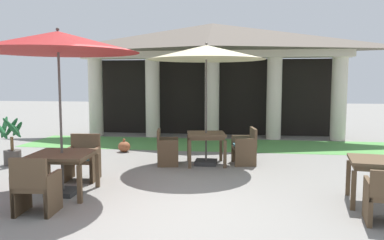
{
  "coord_description": "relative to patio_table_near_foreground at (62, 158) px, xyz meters",
  "views": [
    {
      "loc": [
        1.12,
        -5.49,
        1.97
      ],
      "look_at": [
        0.03,
        2.4,
        1.16
      ],
      "focal_mm": 35.53,
      "sensor_mm": 36.0,
      "label": 1
    }
  ],
  "objects": [
    {
      "name": "patio_chair_mid_left_east",
      "position": [
        3.17,
        2.9,
        -0.23
      ],
      "size": [
        0.61,
        0.71,
        0.87
      ],
      "rotation": [
        0.0,
        0.0,
        -4.54
      ],
      "color": "brown",
      "rests_on": "ground"
    },
    {
      "name": "background_pavilion",
      "position": [
        2.01,
        7.21,
        2.37
      ],
      "size": [
        9.71,
        2.92,
        3.95
      ],
      "color": "beige",
      "rests_on": "ground"
    },
    {
      "name": "patio_chair_near_foreground_south",
      "position": [
        0.08,
        -1.0,
        -0.24
      ],
      "size": [
        0.6,
        0.58,
        0.89
      ],
      "rotation": [
        0.0,
        0.0,
        0.08
      ],
      "color": "brown",
      "rests_on": "ground"
    },
    {
      "name": "patio_table_near_foreground",
      "position": [
        0.0,
        0.0,
        0.0
      ],
      "size": [
        1.09,
        1.09,
        0.73
      ],
      "rotation": [
        0.0,
        0.0,
        0.08
      ],
      "color": "brown",
      "rests_on": "ground"
    },
    {
      "name": "lawn_strip",
      "position": [
        2.01,
        5.58,
        -0.64
      ],
      "size": [
        11.51,
        2.41,
        0.01
      ],
      "primitive_type": "cube",
      "color": "#519347",
      "rests_on": "ground"
    },
    {
      "name": "patio_chair_mid_left_west",
      "position": [
        1.32,
        2.57,
        -0.25
      ],
      "size": [
        0.59,
        0.67,
        0.84
      ],
      "rotation": [
        0.0,
        0.0,
        -1.39
      ],
      "color": "brown",
      "rests_on": "ground"
    },
    {
      "name": "terracotta_urn",
      "position": [
        -0.19,
        4.02,
        -0.49
      ],
      "size": [
        0.34,
        0.34,
        0.38
      ],
      "color": "brown",
      "rests_on": "ground"
    },
    {
      "name": "patio_table_mid_right",
      "position": [
        5.26,
        0.16,
        -0.01
      ],
      "size": [
        0.99,
        0.99,
        0.74
      ],
      "rotation": [
        0.0,
        0.0,
        -0.16
      ],
      "color": "brown",
      "rests_on": "ground"
    },
    {
      "name": "ground_plane",
      "position": [
        2.01,
        -0.63,
        -0.64
      ],
      "size": [
        60.0,
        60.0,
        0.0
      ],
      "primitive_type": "plane",
      "color": "gray"
    },
    {
      "name": "patio_table_mid_left",
      "position": [
        2.24,
        2.74,
        0.01
      ],
      "size": [
        1.01,
        1.01,
        0.76
      ],
      "rotation": [
        0.0,
        0.0,
        0.18
      ],
      "color": "brown",
      "rests_on": "ground"
    },
    {
      "name": "patio_chair_near_foreground_north",
      "position": [
        -0.08,
        1.0,
        -0.23
      ],
      "size": [
        0.67,
        0.62,
        0.9
      ],
      "rotation": [
        0.0,
        0.0,
        -3.06
      ],
      "color": "brown",
      "rests_on": "ground"
    },
    {
      "name": "potted_palm_left_edge",
      "position": [
        -2.3,
        2.05,
        -0.21
      ],
      "size": [
        0.66,
        0.62,
        1.17
      ],
      "color": "#47423D",
      "rests_on": "ground"
    },
    {
      "name": "patio_umbrella_mid_left",
      "position": [
        2.24,
        2.74,
        1.97
      ],
      "size": [
        2.74,
        2.74,
        2.87
      ],
      "color": "#2D2D2D",
      "rests_on": "ground"
    },
    {
      "name": "patio_umbrella_near_foreground",
      "position": [
        -0.0,
        0.0,
        1.97
      ],
      "size": [
        2.74,
        2.74,
        2.87
      ],
      "color": "#2D2D2D",
      "rests_on": "ground"
    }
  ]
}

